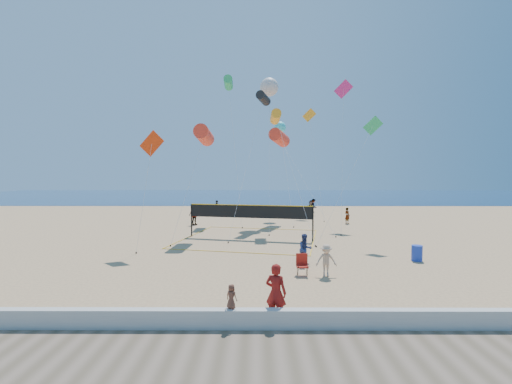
{
  "coord_description": "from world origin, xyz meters",
  "views": [
    {
      "loc": [
        -1.23,
        -13.18,
        4.71
      ],
      "look_at": [
        -1.29,
        2.0,
        3.91
      ],
      "focal_mm": 24.0,
      "sensor_mm": 36.0,
      "label": 1
    }
  ],
  "objects_px": {
    "camp_chair": "(302,263)",
    "volleyball_net": "(250,215)",
    "trash_barrel": "(417,253)",
    "woman": "(276,293)"
  },
  "relations": [
    {
      "from": "volleyball_net",
      "to": "camp_chair",
      "type": "bearing_deg",
      "value": -62.04
    },
    {
      "from": "woman",
      "to": "camp_chair",
      "type": "xyz_separation_m",
      "value": [
        1.49,
        5.05,
        -0.38
      ]
    },
    {
      "from": "trash_barrel",
      "to": "camp_chair",
      "type": "bearing_deg",
      "value": -157.96
    },
    {
      "from": "volleyball_net",
      "to": "woman",
      "type": "bearing_deg",
      "value": -73.61
    },
    {
      "from": "trash_barrel",
      "to": "volleyball_net",
      "type": "distance_m",
      "value": 11.29
    },
    {
      "from": "woman",
      "to": "trash_barrel",
      "type": "bearing_deg",
      "value": -114.7
    },
    {
      "from": "trash_barrel",
      "to": "volleyball_net",
      "type": "relative_size",
      "value": 0.08
    },
    {
      "from": "camp_chair",
      "to": "woman",
      "type": "bearing_deg",
      "value": -105.83
    },
    {
      "from": "camp_chair",
      "to": "volleyball_net",
      "type": "bearing_deg",
      "value": 106.79
    },
    {
      "from": "camp_chair",
      "to": "trash_barrel",
      "type": "bearing_deg",
      "value": 22.68
    }
  ]
}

